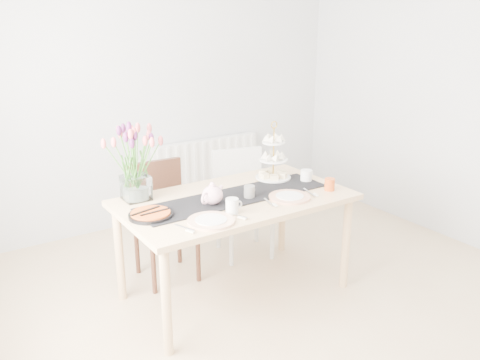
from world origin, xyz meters
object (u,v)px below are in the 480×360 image
plate_left (211,221)px  tart_tin (151,215)px  radiator (207,168)px  mug_orange (330,184)px  tulip_vase (133,151)px  teapot (212,195)px  mug_white (232,206)px  chair_brown (161,211)px  plate_right (290,197)px  cake_stand (273,165)px  mug_grey (249,192)px  dining_table (235,207)px  chair_white (241,194)px  cream_jug (306,176)px

plate_left → tart_tin: bearing=134.6°
radiator → mug_orange: size_ratio=13.57×
radiator → tulip_vase: size_ratio=1.90×
teapot → mug_white: teapot is taller
chair_brown → plate_right: bearing=-48.9°
radiator → cake_stand: 1.49m
mug_grey → mug_white: mug_white is taller
radiator → plate_right: (-0.38, -1.82, 0.31)m
radiator → mug_grey: size_ratio=13.32×
radiator → tart_tin: tart_tin is taller
dining_table → mug_grey: (0.07, -0.07, 0.12)m
chair_white → cream_jug: size_ratio=9.99×
dining_table → tulip_vase: (-0.59, 0.34, 0.42)m
teapot → plate_left: 0.30m
radiator → chair_white: bearing=-103.5°
chair_white → mug_orange: bearing=-61.8°
chair_brown → tulip_vase: bearing=-136.9°
cake_stand → mug_orange: cake_stand is taller
tulip_vase → dining_table: bearing=-30.0°
mug_orange → teapot: bearing=124.5°
dining_table → mug_grey: 0.16m
chair_brown → chair_white: chair_brown is taller
chair_white → mug_grey: chair_white is taller
chair_brown → mug_white: bearing=-77.6°
cream_jug → tart_tin: cream_jug is taller
dining_table → chair_white: bearing=52.8°
tart_tin → mug_white: mug_white is taller
tart_tin → mug_grey: bearing=-4.7°
dining_table → teapot: teapot is taller
mug_grey → plate_right: bearing=-53.4°
radiator → cream_jug: 1.64m
chair_brown → mug_grey: (0.38, -0.64, 0.27)m
mug_orange → chair_brown: bearing=97.7°
plate_left → chair_white: bearing=47.2°
radiator → teapot: 1.90m
dining_table → mug_orange: (0.65, -0.25, 0.12)m
chair_brown → mug_grey: chair_brown is taller
cream_jug → mug_grey: bearing=175.9°
chair_brown → cream_jug: size_ratio=10.15×
radiator → tulip_vase: 1.90m
plate_left → mug_white: bearing=14.9°
chair_white → plate_right: chair_white is taller
mug_white → teapot: bearing=99.9°
teapot → plate_right: size_ratio=0.78×
cake_stand → plate_right: bearing=-111.8°
teapot → cream_jug: (0.85, 0.04, -0.03)m
tulip_vase → cake_stand: (1.06, -0.16, -0.23)m
mug_orange → plate_right: size_ratio=0.30×
tart_tin → teapot: bearing=-4.2°
mug_grey → cake_stand: bearing=12.4°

